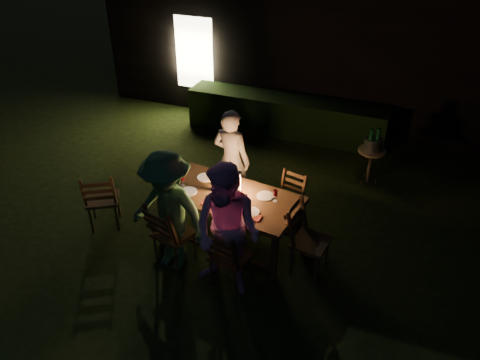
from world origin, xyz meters
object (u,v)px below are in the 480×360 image
at_px(person_house_side, 231,161).
at_px(bottle_bucket_a, 370,142).
at_px(dining_table, 230,200).
at_px(side_table, 371,154).
at_px(chair_spare, 104,209).
at_px(chair_end, 308,251).
at_px(chair_far_left, 230,192).
at_px(person_opp_left, 168,212).
at_px(lantern, 234,185).
at_px(chair_near_left, 174,243).
at_px(person_opp_right, 227,231).
at_px(chair_near_right, 230,266).
at_px(bottle_bucket_b, 377,141).
at_px(ice_bucket, 373,144).
at_px(chair_far_right, 286,211).
at_px(bottle_table, 214,182).

bearing_deg(person_house_side, bottle_bucket_a, -133.42).
bearing_deg(person_house_side, dining_table, 118.76).
bearing_deg(side_table, chair_spare, -142.16).
bearing_deg(chair_end, chair_far_left, -114.99).
relative_size(person_opp_left, side_table, 2.79).
relative_size(person_house_side, lantern, 4.90).
distance_m(chair_near_left, chair_far_left, 1.54).
bearing_deg(chair_end, lantern, -92.80).
xyz_separation_m(lantern, side_table, (1.60, 2.42, -0.43)).
bearing_deg(chair_near_left, chair_far_left, 97.28).
height_order(dining_table, person_opp_right, person_opp_right).
bearing_deg(chair_far_left, bottle_bucket_a, -133.78).
bearing_deg(chair_end, chair_near_right, -45.67).
distance_m(bottle_bucket_a, bottle_bucket_b, 0.13).
xyz_separation_m(chair_near_left, chair_near_right, (0.89, -0.13, -0.01)).
bearing_deg(chair_end, side_table, 178.16).
bearing_deg(chair_near_left, ice_bucket, 70.41).
distance_m(chair_near_right, chair_spare, 2.34).
bearing_deg(bottle_bucket_b, chair_near_left, -125.28).
distance_m(chair_near_left, bottle_bucket_b, 3.95).
xyz_separation_m(dining_table, ice_bucket, (1.66, 2.46, -0.00)).
bearing_deg(person_opp_left, ice_bucket, 63.39).
relative_size(person_house_side, bottle_bucket_a, 5.36).
bearing_deg(chair_far_left, chair_spare, 42.84).
bearing_deg(chair_near_right, lantern, 120.25).
distance_m(chair_far_right, bottle_bucket_a, 2.05).
bearing_deg(chair_near_left, person_house_side, 97.27).
bearing_deg(chair_far_left, chair_far_right, 178.81).
xyz_separation_m(dining_table, chair_near_left, (-0.56, -0.70, -0.42)).
bearing_deg(bottle_bucket_b, side_table, -141.34).
height_order(chair_spare, person_opp_left, person_opp_left).
height_order(side_table, ice_bucket, ice_bucket).
relative_size(lantern, ice_bucket, 1.17).
height_order(lantern, bottle_bucket_b, lantern).
distance_m(chair_far_right, person_opp_left, 1.98).
relative_size(lantern, bottle_bucket_a, 1.09).
bearing_deg(bottle_bucket_a, chair_far_left, -140.68).
bearing_deg(chair_near_right, bottle_table, 136.53).
xyz_separation_m(chair_near_right, ice_bucket, (1.32, 3.29, 0.44)).
bearing_deg(person_opp_right, ice_bucket, 76.35).
bearing_deg(dining_table, side_table, 64.06).
bearing_deg(person_house_side, person_opp_left, 90.00).
distance_m(chair_end, lantern, 1.35).
xyz_separation_m(chair_near_right, lantern, (-0.28, 0.87, 0.68)).
distance_m(chair_spare, lantern, 2.16).
relative_size(person_opp_left, bottle_bucket_a, 5.57).
height_order(lantern, bottle_table, lantern).
xyz_separation_m(chair_near_right, person_opp_right, (-0.01, -0.05, 0.61)).
bearing_deg(bottle_bucket_b, person_house_side, -141.46).
bearing_deg(chair_end, bottle_bucket_b, 177.26).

